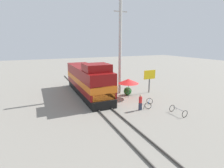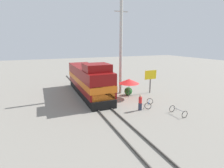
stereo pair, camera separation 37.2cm
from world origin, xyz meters
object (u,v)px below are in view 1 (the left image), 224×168
Objects in this scene: billboard_sign at (150,76)px; bicycle_spare at (178,111)px; bicycle at (149,103)px; person_bystander at (140,102)px; utility_pole at (120,48)px; vendor_umbrella at (129,81)px; locomotive at (88,81)px.

bicycle_spare is at bearing -104.61° from billboard_sign.
bicycle_spare reaches higher than bicycle.
billboard_sign is at bearing 46.97° from person_bystander.
vendor_umbrella is (0.11, -2.20, -3.94)m from utility_pole.
vendor_umbrella reaches higher than bicycle.
bicycle_spare is (-1.94, -7.44, -1.94)m from billboard_sign.
vendor_umbrella is at bearing -77.65° from bicycle_spare.
vendor_umbrella is 4.13m from bicycle.
utility_pole is 8.22m from bicycle.
utility_pole reaches higher than bicycle_spare.
vendor_umbrella is 1.53× the size of bicycle_spare.
billboard_sign is 5.83m from bicycle.
locomotive is at bearing 164.39° from billboard_sign.
bicycle is (0.59, -5.91, -5.68)m from utility_pole.
locomotive is at bearing 145.23° from vendor_umbrella.
bicycle is at bearing -69.14° from bicycle_spare.
billboard_sign is at bearing -20.85° from utility_pole.
locomotive reaches higher than person_bystander.
person_bystander is 3.70m from bicycle_spare.
locomotive is 5.22m from vendor_umbrella.
person_bystander is at bearing -117.87° from bicycle.
billboard_sign reaches higher than vendor_umbrella.
vendor_umbrella is 7.13m from bicycle_spare.
vendor_umbrella is at bearing -168.57° from billboard_sign.
person_bystander is 0.99× the size of bicycle_spare.
utility_pole reaches higher than billboard_sign.
vendor_umbrella is at bearing -87.07° from utility_pole.
bicycle is 1.00× the size of bicycle_spare.
billboard_sign is at bearing -106.95° from bicycle_spare.
locomotive is at bearing 169.42° from utility_pole.
bicycle is at bearing -125.75° from billboard_sign.
utility_pole is at bearing 92.93° from vendor_umbrella.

